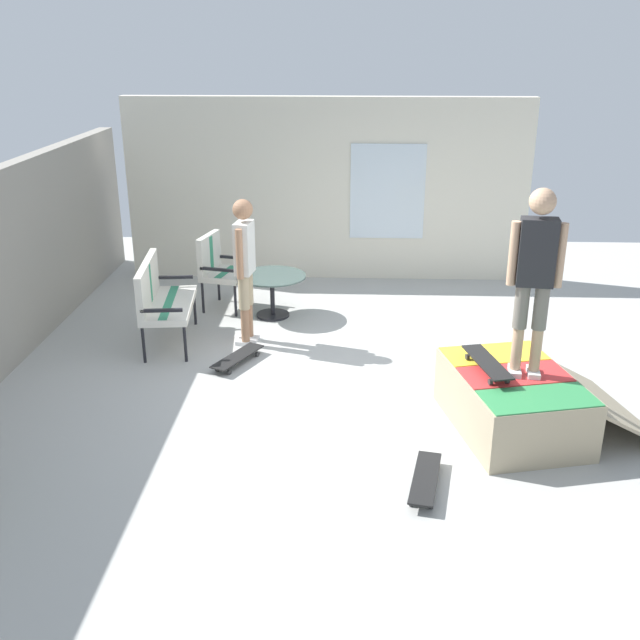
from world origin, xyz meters
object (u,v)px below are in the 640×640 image
skate_ramp (516,401)px  patio_bench (159,295)px  skateboard_by_bench (238,357)px  skateboard_on_ramp (487,363)px  patio_chair_near_house (218,265)px  person_watching (245,260)px  skateboard_spare (425,478)px  patio_table (272,287)px  person_skater (535,269)px

skate_ramp → patio_bench: patio_bench is taller
skateboard_by_bench → skateboard_on_ramp: skateboard_on_ramp is taller
patio_chair_near_house → skateboard_on_ramp: size_ratio=1.24×
patio_bench → person_watching: (0.05, -1.04, 0.43)m
patio_chair_near_house → skateboard_on_ramp: (-3.16, -3.08, 0.04)m
patio_chair_near_house → skateboard_spare: (-4.25, -2.44, -0.53)m
skateboard_by_bench → skateboard_on_ramp: (-1.30, -2.56, 0.57)m
patio_table → person_skater: (-2.90, -2.65, 1.19)m
patio_chair_near_house → skateboard_on_ramp: bearing=-135.7°
skateboard_by_bench → skateboard_spare: bearing=-141.2°
person_watching → skateboard_on_ramp: (-1.94, -2.53, -0.39)m
skateboard_on_ramp → skate_ramp: bearing=-98.7°
skateboard_spare → skateboard_by_bench: bearing=38.8°
patio_bench → patio_table: size_ratio=1.45×
patio_bench → patio_chair_near_house: size_ratio=1.28×
person_skater → skateboard_on_ramp: (0.05, 0.34, -0.93)m
patio_bench → skateboard_by_bench: bearing=-120.2°
patio_chair_near_house → person_watching: bearing=-155.7°
person_watching → skateboard_on_ramp: person_watching is taller
patio_table → person_skater: size_ratio=0.52×
person_skater → skateboard_spare: person_skater is taller
patio_bench → person_skater: 4.47m
skateboard_spare → skateboard_on_ramp: 1.38m
patio_chair_near_house → skateboard_by_bench: bearing=-164.3°
skate_ramp → skateboard_spare: bearing=138.0°
patio_table → patio_chair_near_house: bearing=68.0°
patio_chair_near_house → person_watching: 1.41m
person_watching → skateboard_on_ramp: size_ratio=2.14×
skateboard_by_bench → skateboard_spare: 3.06m
patio_bench → skateboard_spare: patio_bench is taller
skate_ramp → skateboard_on_ramp: size_ratio=2.49×
skateboard_spare → patio_bench: bearing=44.6°
patio_table → skateboard_on_ramp: size_ratio=1.09×
patio_chair_near_house → skateboard_spare: bearing=-150.1°
patio_bench → patio_chair_near_house: bearing=-20.9°
person_watching → skateboard_spare: (-3.02, -1.89, -0.96)m
patio_bench → skateboard_by_bench: patio_bench is taller
skateboard_on_ramp → person_watching: bearing=52.5°
skate_ramp → patio_chair_near_house: size_ratio=2.01×
patio_bench → patio_table: bearing=-52.5°
person_skater → person_watching: bearing=55.2°
patio_bench → skateboard_on_ramp: (-1.89, -3.57, 0.04)m
person_skater → patio_bench: bearing=63.6°
patio_chair_near_house → skateboard_on_ramp: 4.42m
patio_chair_near_house → person_skater: bearing=-133.2°
skateboard_on_ramp → skateboard_spare: bearing=149.3°
skate_ramp → patio_chair_near_house: patio_chair_near_house is taller
patio_chair_near_house → patio_table: (-0.31, -0.77, -0.21)m
patio_bench → person_skater: bearing=-116.4°
person_watching → person_skater: size_ratio=1.02×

